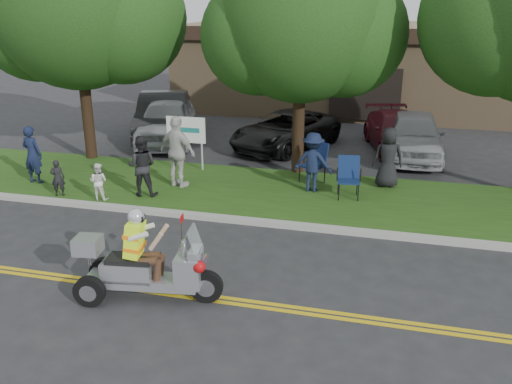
% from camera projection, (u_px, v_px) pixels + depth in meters
% --- Properties ---
extents(ground, '(120.00, 120.00, 0.00)m').
position_uv_depth(ground, '(204.00, 283.00, 10.41)').
color(ground, '#28282B').
rests_on(ground, ground).
extents(centerline_near, '(60.00, 0.10, 0.01)m').
position_uv_depth(centerline_near, '(193.00, 298.00, 9.88)').
color(centerline_near, gold).
rests_on(centerline_near, ground).
extents(centerline_far, '(60.00, 0.10, 0.01)m').
position_uv_depth(centerline_far, '(197.00, 294.00, 10.03)').
color(centerline_far, gold).
rests_on(centerline_far, ground).
extents(curb, '(60.00, 0.25, 0.12)m').
position_uv_depth(curb, '(246.00, 221.00, 13.17)').
color(curb, '#A8A89E').
rests_on(curb, ground).
extents(grass_verge, '(60.00, 4.00, 0.10)m').
position_uv_depth(grass_verge, '(267.00, 192.00, 15.13)').
color(grass_verge, '#244913').
rests_on(grass_verge, ground).
extents(commercial_building, '(18.00, 8.20, 4.00)m').
position_uv_depth(commercial_building, '(371.00, 66.00, 26.56)').
color(commercial_building, '#9E7F5B').
rests_on(commercial_building, ground).
extents(tree_left, '(6.62, 5.40, 7.78)m').
position_uv_depth(tree_left, '(79.00, 9.00, 16.70)').
color(tree_left, '#332114').
rests_on(tree_left, ground).
extents(tree_mid, '(5.88, 4.80, 7.05)m').
position_uv_depth(tree_mid, '(303.00, 26.00, 15.38)').
color(tree_mid, '#332114').
rests_on(tree_mid, ground).
extents(business_sign, '(1.25, 0.06, 1.75)m').
position_uv_depth(business_sign, '(186.00, 133.00, 16.69)').
color(business_sign, silver).
rests_on(business_sign, ground).
extents(trike_scooter, '(2.67, 0.99, 1.75)m').
position_uv_depth(trike_scooter, '(142.00, 268.00, 9.70)').
color(trike_scooter, black).
rests_on(trike_scooter, ground).
extents(lawn_chair_a, '(0.86, 0.87, 1.17)m').
position_uv_depth(lawn_chair_a, '(316.00, 160.00, 15.63)').
color(lawn_chair_a, black).
rests_on(lawn_chair_a, grass_verge).
extents(lawn_chair_b, '(0.66, 0.68, 1.11)m').
position_uv_depth(lawn_chair_b, '(349.00, 174.00, 14.48)').
color(lawn_chair_b, black).
rests_on(lawn_chair_b, grass_verge).
extents(spectator_adult_left, '(0.64, 0.45, 1.68)m').
position_uv_depth(spectator_adult_left, '(32.00, 155.00, 15.51)').
color(spectator_adult_left, '#151D3A').
rests_on(spectator_adult_left, grass_verge).
extents(spectator_adult_mid, '(0.89, 0.75, 1.65)m').
position_uv_depth(spectator_adult_mid, '(142.00, 166.00, 14.51)').
color(spectator_adult_mid, black).
rests_on(spectator_adult_mid, grass_verge).
extents(spectator_adult_right, '(1.29, 0.85, 2.03)m').
position_uv_depth(spectator_adult_right, '(178.00, 152.00, 15.11)').
color(spectator_adult_right, beige).
rests_on(spectator_adult_right, grass_verge).
extents(spectator_chair_a, '(1.13, 0.73, 1.65)m').
position_uv_depth(spectator_chair_a, '(313.00, 162.00, 14.83)').
color(spectator_chair_a, '#141D39').
rests_on(spectator_chair_a, grass_verge).
extents(spectator_chair_b, '(0.92, 0.68, 1.71)m').
position_uv_depth(spectator_chair_b, '(388.00, 157.00, 15.17)').
color(spectator_chair_b, black).
rests_on(spectator_chair_b, grass_verge).
extents(child_left, '(0.43, 0.37, 1.01)m').
position_uv_depth(child_left, '(58.00, 178.00, 14.57)').
color(child_left, black).
rests_on(child_left, grass_verge).
extents(child_right, '(0.50, 0.40, 1.01)m').
position_uv_depth(child_right, '(98.00, 181.00, 14.28)').
color(child_right, white).
rests_on(child_right, grass_verge).
extents(parked_car_far_left, '(3.13, 5.17, 1.64)m').
position_uv_depth(parked_car_far_left, '(167.00, 121.00, 20.36)').
color(parked_car_far_left, '#A7A8AE').
rests_on(parked_car_far_left, ground).
extents(parked_car_left, '(3.25, 5.41, 1.68)m').
position_uv_depth(parked_car_left, '(163.00, 115.00, 21.21)').
color(parked_car_left, '#29292B').
rests_on(parked_car_left, ground).
extents(parked_car_mid, '(3.92, 5.23, 1.32)m').
position_uv_depth(parked_car_mid, '(286.00, 130.00, 19.58)').
color(parked_car_mid, black).
rests_on(parked_car_mid, ground).
extents(parked_car_right, '(2.89, 4.88, 1.33)m').
position_uv_depth(parked_car_right, '(398.00, 132.00, 19.28)').
color(parked_car_right, '#4F121B').
rests_on(parked_car_right, ground).
extents(parked_car_far_right, '(1.92, 4.57, 1.55)m').
position_uv_depth(parked_car_far_right, '(414.00, 135.00, 18.41)').
color(parked_car_far_right, '#A4A6AB').
rests_on(parked_car_far_right, ground).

